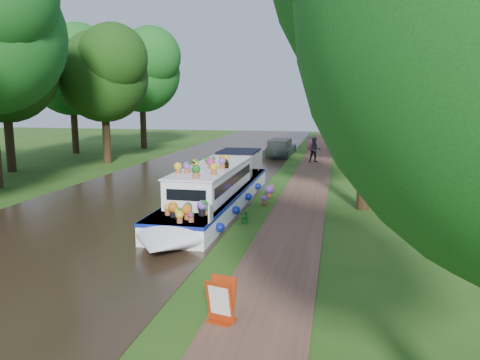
% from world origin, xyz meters
% --- Properties ---
extents(ground, '(100.00, 100.00, 0.00)m').
position_xyz_m(ground, '(0.00, 0.00, 0.00)').
color(ground, '#224912').
rests_on(ground, ground).
extents(canal_water, '(10.00, 100.00, 0.02)m').
position_xyz_m(canal_water, '(-6.00, 0.00, 0.01)').
color(canal_water, black).
rests_on(canal_water, ground).
extents(towpath, '(2.20, 100.00, 0.03)m').
position_xyz_m(towpath, '(1.20, 0.00, 0.01)').
color(towpath, brown).
rests_on(towpath, ground).
extents(plant_boat, '(2.29, 13.52, 2.31)m').
position_xyz_m(plant_boat, '(-2.25, 1.40, 0.85)').
color(plant_boat, white).
rests_on(plant_boat, canal_water).
extents(tree_near_overhang, '(5.52, 5.28, 8.99)m').
position_xyz_m(tree_near_overhang, '(3.79, 3.06, 6.60)').
color(tree_near_overhang, black).
rests_on(tree_near_overhang, ground).
extents(tree_near_mid, '(6.90, 6.60, 9.40)m').
position_xyz_m(tree_near_mid, '(4.48, 15.08, 6.44)').
color(tree_near_mid, black).
rests_on(tree_near_mid, ground).
extents(tree_near_far, '(7.59, 7.26, 10.30)m').
position_xyz_m(tree_near_far, '(3.98, 26.09, 7.05)').
color(tree_near_far, black).
rests_on(tree_near_far, ground).
extents(tree_far_c, '(7.13, 6.82, 9.59)m').
position_xyz_m(tree_far_c, '(-13.52, 14.08, 6.52)').
color(tree_far_c, black).
rests_on(tree_far_c, ground).
extents(tree_far_d, '(8.05, 7.70, 10.85)m').
position_xyz_m(tree_far_d, '(-15.02, 24.10, 7.40)').
color(tree_far_d, black).
rests_on(tree_far_d, ground).
extents(tree_far_g, '(7.36, 7.04, 9.95)m').
position_xyz_m(tree_far_g, '(-17.52, 9.09, 6.79)').
color(tree_far_g, black).
rests_on(tree_far_g, ground).
extents(tree_far_h, '(7.82, 7.48, 10.49)m').
position_xyz_m(tree_far_h, '(-19.02, 19.09, 7.14)').
color(tree_far_h, black).
rests_on(tree_far_h, ground).
extents(second_boat, '(2.07, 6.73, 1.30)m').
position_xyz_m(second_boat, '(-1.89, 20.99, 0.53)').
color(second_boat, black).
rests_on(second_boat, canal_water).
extents(sandwich_board, '(0.61, 0.58, 0.92)m').
position_xyz_m(sandwich_board, '(0.45, -8.02, 0.45)').
color(sandwich_board, '#9F2A0B').
rests_on(sandwich_board, towpath).
extents(pedestrian_pink, '(0.64, 0.50, 1.54)m').
position_xyz_m(pedestrian_pink, '(0.50, 22.22, 0.80)').
color(pedestrian_pink, '#C14F8B').
rests_on(pedestrian_pink, towpath).
extents(pedestrian_dark, '(1.01, 0.87, 1.79)m').
position_xyz_m(pedestrian_dark, '(1.09, 17.25, 0.92)').
color(pedestrian_dark, black).
rests_on(pedestrian_dark, towpath).
extents(verge_plant, '(0.54, 0.51, 0.48)m').
position_xyz_m(verge_plant, '(-0.60, -0.20, 0.24)').
color(verge_plant, '#1F6923').
rests_on(verge_plant, ground).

